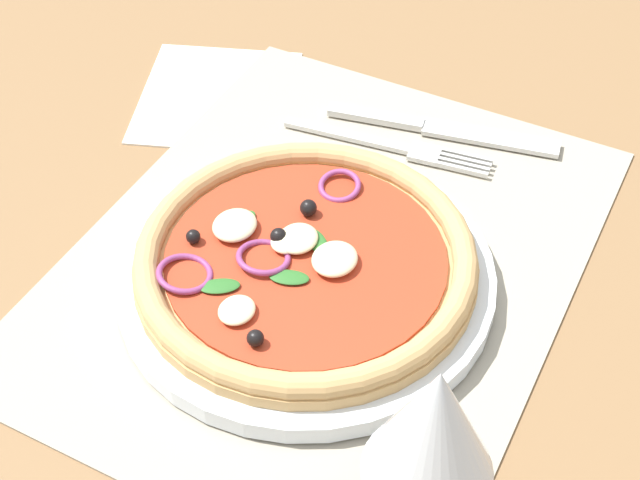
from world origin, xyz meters
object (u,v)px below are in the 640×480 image
at_px(knife, 444,129).
at_px(fork, 397,147).
at_px(wine_glass, 433,428).
at_px(napkin, 217,96).
at_px(plate, 300,274).
at_px(pizza, 299,257).

bearing_deg(knife, fork, -134.34).
distance_m(wine_glass, napkin, 0.46).
height_order(plate, pizza, pizza).
xyz_separation_m(fork, napkin, (0.00, -0.18, -0.00)).
relative_size(pizza, knife, 1.23).
bearing_deg(knife, pizza, -108.97).
relative_size(pizza, napkin, 1.62).
bearing_deg(plate, napkin, -133.78).
distance_m(fork, napkin, 0.18).
bearing_deg(wine_glass, pizza, -132.04).
bearing_deg(plate, knife, 172.45).
distance_m(pizza, napkin, 0.24).
height_order(pizza, wine_glass, wine_glass).
xyz_separation_m(plate, pizza, (0.00, -0.00, 0.02)).
relative_size(knife, wine_glass, 1.34).
distance_m(fork, wine_glass, 0.35).
bearing_deg(napkin, pizza, 46.06).
bearing_deg(plate, wine_glass, 47.77).
height_order(plate, fork, plate).
distance_m(plate, fork, 0.17).
xyz_separation_m(pizza, knife, (-0.21, 0.03, -0.02)).
xyz_separation_m(plate, fork, (-0.17, 0.00, -0.01)).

